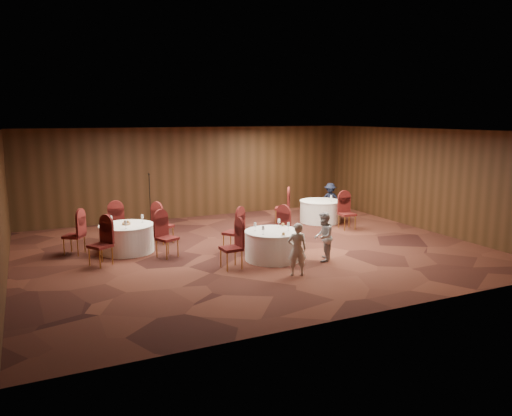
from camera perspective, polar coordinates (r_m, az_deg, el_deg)
name	(u,v)px	position (r m, az deg, el deg)	size (l,w,h in m)	color
ground	(252,249)	(13.62, -0.41, -4.76)	(12.00, 12.00, 0.00)	black
room_shell	(252,178)	(13.24, -0.42, 3.47)	(12.00, 12.00, 12.00)	silver
table_main	(273,245)	(12.62, 1.92, -4.24)	(1.43, 1.43, 0.74)	white
table_left	(127,238)	(13.75, -14.53, -3.34)	(1.44, 1.44, 0.74)	white
table_right	(320,211)	(17.20, 7.35, -0.35)	(1.40, 1.40, 0.74)	white
chairs_main	(252,236)	(13.00, -0.46, -3.23)	(2.79, 2.11, 1.00)	#400C0F
chairs_left	(125,233)	(13.76, -14.76, -2.80)	(3.14, 2.97, 1.00)	#400C0F
chairs_right	(314,211)	(16.56, 6.60, -0.31)	(2.05, 2.43, 1.00)	#400C0F
tabletop_main	(280,227)	(12.53, 2.74, -2.18)	(1.12, 1.11, 0.22)	silver
tabletop_left	(126,222)	(13.64, -14.60, -1.53)	(0.87, 0.86, 0.22)	silver
tabletop_right	(331,197)	(17.00, 8.60, 1.28)	(0.08, 0.08, 0.22)	silver
mic_stand	(150,210)	(16.87, -11.98, -0.21)	(0.24, 0.24, 1.74)	black
woman_a	(297,249)	(11.35, 4.72, -4.72)	(0.45, 0.29, 1.22)	silver
woman_b	(323,237)	(12.53, 7.70, -3.28)	(0.60, 0.47, 1.24)	#ACACB0
man_c	(330,200)	(18.21, 8.48, 0.95)	(0.78, 0.45, 1.21)	black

